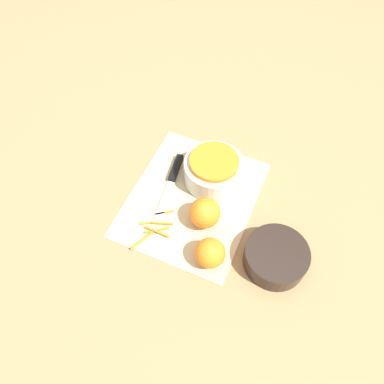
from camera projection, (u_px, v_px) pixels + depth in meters
The scene contains 8 objects.
ground_plane at pixel (192, 199), 1.05m from camera, with size 4.00×4.00×0.00m, color #9E754C.
cutting_board at pixel (192, 199), 1.05m from camera, with size 0.41×0.34×0.01m.
bowl_speckled at pixel (214, 170), 1.05m from camera, with size 0.17×0.17×0.08m.
bowl_dark at pixel (276, 257), 0.92m from camera, with size 0.16×0.16×0.06m.
knife at pixel (174, 175), 1.08m from camera, with size 0.22×0.05×0.02m.
orange_left at pixel (210, 253), 0.91m from camera, with size 0.08×0.08×0.08m.
orange_right at pixel (205, 213), 0.97m from camera, with size 0.08×0.08×0.08m.
peel_pile at pixel (155, 228), 0.99m from camera, with size 0.15×0.09×0.01m.
Camera 1 is at (0.52, 0.23, 0.89)m, focal length 35.00 mm.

